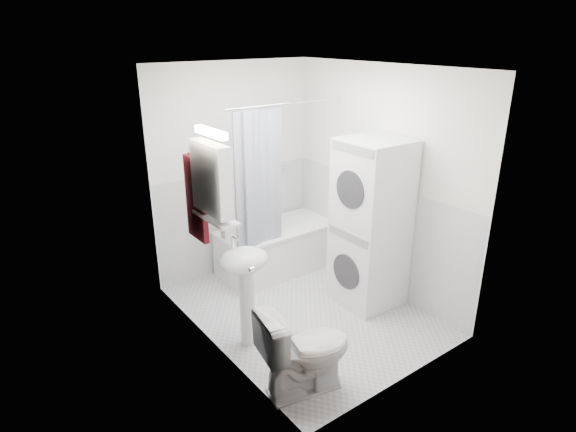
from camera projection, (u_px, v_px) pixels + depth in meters
floor at (303, 311)px, 4.94m from camera, size 2.60×2.60×0.00m
room_walls at (305, 171)px, 4.40m from camera, size 2.60×2.60×2.60m
wainscot at (286, 248)px, 4.94m from camera, size 1.98×2.58×2.58m
door at (252, 269)px, 3.64m from camera, size 0.05×2.00×2.00m
bathtub at (279, 246)px, 5.71m from camera, size 1.42×0.68×0.54m
tub_spout at (276, 190)px, 5.87m from camera, size 0.04×0.12×0.04m
curtain_rod at (293, 103)px, 4.89m from camera, size 1.60×0.02×0.02m
shower_curtain at (260, 181)px, 4.92m from camera, size 0.55×0.02×1.45m
sink at (245, 275)px, 4.17m from camera, size 0.44×0.37×1.04m
medicine_cabinet at (212, 177)px, 3.95m from camera, size 0.13×0.50×0.71m
shelf at (216, 218)px, 4.09m from camera, size 0.18×0.54×0.02m
shower_caddy at (279, 167)px, 5.78m from camera, size 0.22×0.06×0.02m
towel at (196, 197)px, 4.20m from camera, size 0.07×0.32×0.77m
washer_dryer at (370, 224)px, 4.84m from camera, size 0.63×0.62×1.73m
toilet at (305, 350)px, 3.74m from camera, size 0.81×0.56×0.73m
soap_pump at (227, 234)px, 4.39m from camera, size 0.08×0.17×0.08m
shelf_bottle at (224, 218)px, 3.96m from camera, size 0.07×0.18×0.07m
shelf_cup at (209, 207)px, 4.15m from camera, size 0.10×0.09×0.10m
shampoo_a at (262, 164)px, 5.62m from camera, size 0.13×0.17×0.13m
shampoo_b at (271, 165)px, 5.70m from camera, size 0.08×0.21×0.08m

